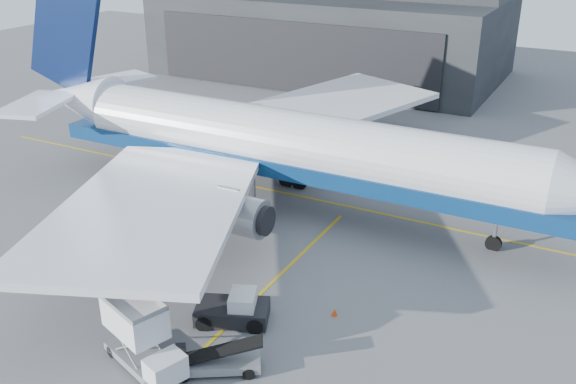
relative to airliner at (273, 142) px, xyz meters
The scene contains 8 objects.
ground 19.90m from the airliner, 70.44° to the right, with size 200.00×200.00×0.00m, color #565659.
taxi_lines 9.96m from the airliner, 39.99° to the right, with size 80.00×42.12×0.02m.
hangar 49.59m from the airliner, 108.38° to the left, with size 50.00×28.30×28.00m.
airliner is the anchor object (origin of this frame).
catering_truck 23.46m from the airliner, 79.17° to the right, with size 5.99×3.83×3.86m.
pushback_tug 18.57m from the airliner, 68.76° to the right, with size 5.04×4.00×2.06m.
belt_loader_a 23.26m from the airliner, 69.12° to the right, with size 4.97×3.92×1.96m.
traffic_cone 18.55m from the airliner, 48.68° to the right, with size 0.35×0.35×0.51m.
Camera 1 is at (18.51, -26.50, 23.30)m, focal length 40.00 mm.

